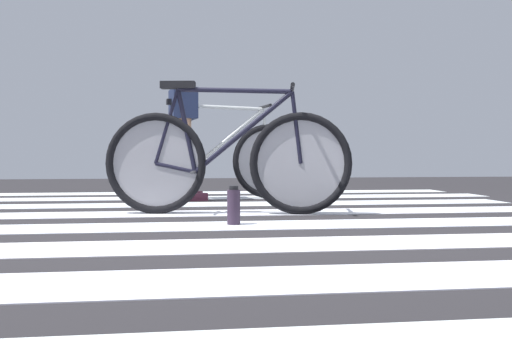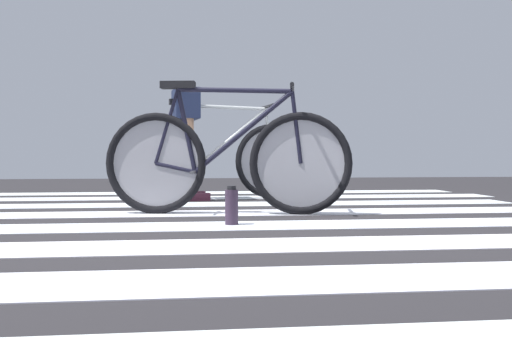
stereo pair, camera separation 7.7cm
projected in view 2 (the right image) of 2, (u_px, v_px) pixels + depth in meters
name	position (u px, v px, depth m)	size (l,w,h in m)	color
ground	(235.00, 223.00, 3.68)	(18.00, 14.00, 0.02)	#262427
crosswalk_markings	(238.00, 219.00, 3.84)	(5.44, 5.76, 0.00)	silver
bicycle_1_of_2	(227.00, 160.00, 4.11)	(1.72, 0.55, 0.93)	black
bicycle_2_of_2	(219.00, 158.00, 5.54)	(1.73, 0.52, 0.93)	black
cyclist_2_of_2	(186.00, 128.00, 5.46)	(0.36, 0.43, 1.03)	#A87A5B
water_bottle	(232.00, 206.00, 3.49)	(0.08, 0.08, 0.23)	#2F2233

